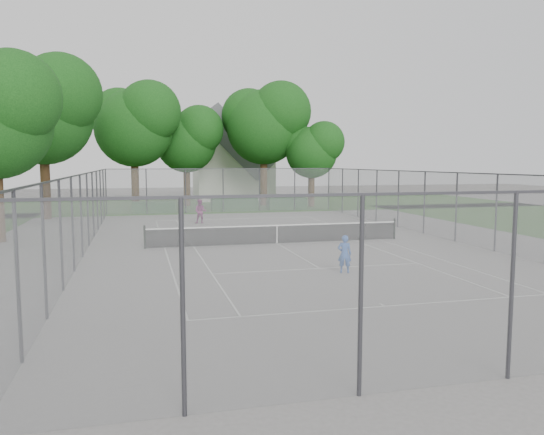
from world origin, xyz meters
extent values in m
plane|color=slate|center=(0.00, 0.00, 0.00)|extent=(120.00, 120.00, 0.00)
cube|color=#214B15|center=(0.00, 26.00, 0.00)|extent=(60.00, 20.00, 0.00)
cube|color=beige|center=(0.00, -11.88, 0.01)|extent=(10.97, 0.06, 0.01)
cube|color=beige|center=(0.00, 11.88, 0.01)|extent=(10.97, 0.06, 0.01)
cube|color=beige|center=(-5.49, 0.00, 0.01)|extent=(0.06, 23.77, 0.01)
cube|color=beige|center=(5.49, 0.00, 0.01)|extent=(0.06, 23.77, 0.01)
cube|color=beige|center=(-4.12, 0.00, 0.01)|extent=(0.06, 23.77, 0.01)
cube|color=beige|center=(4.12, 0.00, 0.01)|extent=(0.06, 23.77, 0.01)
cube|color=beige|center=(0.00, -6.40, 0.01)|extent=(8.23, 0.06, 0.01)
cube|color=beige|center=(0.00, 6.40, 0.01)|extent=(8.23, 0.06, 0.01)
cube|color=beige|center=(0.00, 0.00, 0.01)|extent=(0.06, 12.80, 0.01)
cube|color=beige|center=(0.00, -11.73, 0.01)|extent=(0.06, 0.30, 0.01)
cube|color=beige|center=(0.00, 11.73, 0.01)|extent=(0.06, 0.30, 0.01)
cylinder|color=black|center=(-6.39, 0.00, 0.55)|extent=(0.10, 0.10, 1.10)
cylinder|color=black|center=(6.39, 0.00, 0.55)|extent=(0.10, 0.10, 1.10)
cube|color=black|center=(0.00, 0.00, 0.45)|extent=(12.67, 0.01, 0.86)
cube|color=white|center=(0.00, 0.00, 0.91)|extent=(12.77, 0.03, 0.06)
cube|color=white|center=(0.00, 0.00, 0.44)|extent=(0.05, 0.02, 0.88)
cylinder|color=#38383D|center=(-9.00, 17.00, 1.75)|extent=(0.08, 0.08, 3.50)
cylinder|color=#38383D|center=(9.00, 17.00, 1.75)|extent=(0.08, 0.08, 3.50)
cube|color=slate|center=(0.00, -17.00, 1.75)|extent=(18.00, 0.02, 3.50)
cube|color=slate|center=(0.00, 17.00, 1.75)|extent=(18.00, 0.02, 3.50)
cube|color=slate|center=(-9.00, 0.00, 1.75)|extent=(0.02, 34.00, 3.50)
cube|color=slate|center=(9.00, 0.00, 1.75)|extent=(0.02, 34.00, 3.50)
cube|color=#38383D|center=(0.00, -17.00, 3.50)|extent=(18.00, 0.05, 0.05)
cube|color=#38383D|center=(0.00, 17.00, 3.50)|extent=(18.00, 0.05, 0.05)
cube|color=#38383D|center=(-9.00, 0.00, 3.50)|extent=(0.05, 34.00, 0.05)
cube|color=#38383D|center=(9.00, 0.00, 3.50)|extent=(0.05, 34.00, 0.05)
cylinder|color=#3A2515|center=(-6.85, 21.54, 2.30)|extent=(0.64, 0.64, 4.59)
sphere|color=#103C10|center=(-6.85, 21.54, 6.88)|extent=(6.53, 6.53, 6.53)
sphere|color=#103C10|center=(-5.54, 20.56, 8.18)|extent=(5.22, 5.22, 5.22)
sphere|color=#103C10|center=(-7.99, 22.36, 7.86)|extent=(4.90, 4.90, 4.90)
cylinder|color=#3A2515|center=(-2.23, 24.26, 1.95)|extent=(0.61, 0.61, 3.89)
sphere|color=#103C10|center=(-2.23, 24.26, 5.83)|extent=(5.54, 5.54, 5.54)
sphere|color=#103C10|center=(-1.12, 23.42, 6.94)|extent=(4.43, 4.43, 4.43)
sphere|color=#103C10|center=(-3.20, 24.95, 6.66)|extent=(4.15, 4.15, 4.15)
cylinder|color=#3A2515|center=(4.75, 22.88, 2.41)|extent=(0.65, 0.65, 4.82)
sphere|color=#103C10|center=(4.75, 22.88, 7.22)|extent=(6.86, 6.86, 6.86)
sphere|color=#103C10|center=(6.12, 21.85, 8.59)|extent=(5.49, 5.49, 5.49)
sphere|color=#103C10|center=(3.55, 23.74, 8.25)|extent=(5.14, 5.14, 5.14)
cylinder|color=#3A2515|center=(8.65, 20.59, 1.63)|extent=(0.58, 0.58, 3.26)
sphere|color=#103C10|center=(8.65, 20.59, 4.88)|extent=(4.64, 4.64, 4.64)
sphere|color=#103C10|center=(9.58, 19.89, 5.81)|extent=(3.71, 3.71, 3.71)
sphere|color=#103C10|center=(7.84, 21.17, 5.58)|extent=(3.48, 3.48, 3.48)
cylinder|color=#3A2515|center=(-12.97, 15.10, 2.43)|extent=(0.66, 0.66, 4.87)
sphere|color=#103C10|center=(-12.97, 15.10, 7.29)|extent=(6.92, 6.92, 6.92)
sphere|color=#103C10|center=(-11.59, 14.07, 8.67)|extent=(5.54, 5.54, 5.54)
sphere|color=#103C10|center=(-14.18, 15.97, 8.33)|extent=(5.19, 5.19, 5.19)
sphere|color=#103C10|center=(-12.37, 3.13, 7.16)|extent=(4.57, 4.57, 4.57)
cube|color=#164618|center=(-5.44, 18.45, 0.43)|extent=(3.41, 1.02, 0.85)
cube|color=#164618|center=(1.14, 18.31, 0.60)|extent=(3.83, 1.09, 1.20)
cube|color=#164618|center=(5.71, 18.46, 0.49)|extent=(3.29, 1.21, 0.99)
cube|color=beige|center=(3.29, 31.09, 3.00)|extent=(7.99, 5.99, 5.99)
cube|color=#58575D|center=(3.29, 31.09, 5.99)|extent=(7.91, 6.19, 7.91)
imported|color=#2D55A9|center=(0.63, -7.32, 0.69)|extent=(0.59, 0.48, 1.39)
imported|color=#7F2A64|center=(-2.69, 9.53, 0.80)|extent=(0.91, 0.79, 1.60)
camera|label=1|loc=(-6.63, -25.18, 4.04)|focal=35.00mm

